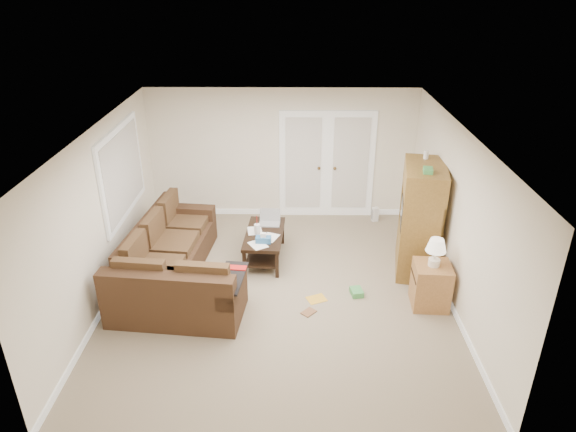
{
  "coord_description": "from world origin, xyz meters",
  "views": [
    {
      "loc": [
        0.2,
        -6.49,
        4.41
      ],
      "look_at": [
        0.13,
        0.37,
        1.1
      ],
      "focal_mm": 32.0,
      "sensor_mm": 36.0,
      "label": 1
    }
  ],
  "objects_px": {
    "sectional_sofa": "(173,269)",
    "tv_armoire": "(420,218)",
    "side_cabinet": "(431,282)",
    "coffee_table": "(265,244)"
  },
  "relations": [
    {
      "from": "sectional_sofa",
      "to": "side_cabinet",
      "type": "relative_size",
      "value": 2.75
    },
    {
      "from": "tv_armoire",
      "to": "coffee_table",
      "type": "bearing_deg",
      "value": -176.03
    },
    {
      "from": "sectional_sofa",
      "to": "tv_armoire",
      "type": "height_order",
      "value": "tv_armoire"
    },
    {
      "from": "side_cabinet",
      "to": "coffee_table",
      "type": "bearing_deg",
      "value": 155.38
    },
    {
      "from": "coffee_table",
      "to": "side_cabinet",
      "type": "distance_m",
      "value": 2.77
    },
    {
      "from": "coffee_table",
      "to": "sectional_sofa",
      "type": "bearing_deg",
      "value": -142.89
    },
    {
      "from": "sectional_sofa",
      "to": "side_cabinet",
      "type": "bearing_deg",
      "value": -0.18
    },
    {
      "from": "sectional_sofa",
      "to": "tv_armoire",
      "type": "xyz_separation_m",
      "value": [
        3.8,
        0.63,
        0.55
      ]
    },
    {
      "from": "sectional_sofa",
      "to": "side_cabinet",
      "type": "height_order",
      "value": "side_cabinet"
    },
    {
      "from": "sectional_sofa",
      "to": "coffee_table",
      "type": "bearing_deg",
      "value": 39.73
    }
  ]
}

